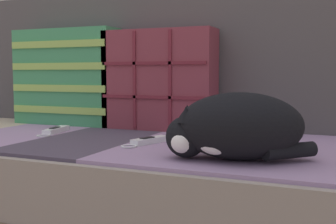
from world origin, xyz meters
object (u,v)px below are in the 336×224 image
couch (68,183)px  game_remote_near (55,130)px  sleeping_cat (233,128)px  game_remote_far (148,141)px  throw_pillow_quilted (159,80)px  throw_pillow_striped (67,77)px

couch → game_remote_near: size_ratio=10.06×
sleeping_cat → game_remote_far: (-0.31, 0.14, -0.07)m
couch → sleeping_cat: (0.70, -0.24, 0.28)m
sleeping_cat → game_remote_near: bearing=163.2°
couch → game_remote_far: game_remote_far is taller
couch → throw_pillow_quilted: (0.28, 0.22, 0.39)m
throw_pillow_quilted → sleeping_cat: size_ratio=1.20×
game_remote_near → game_remote_far: 0.43m
throw_pillow_quilted → throw_pillow_striped: 0.44m
game_remote_near → game_remote_far: (0.43, -0.08, -0.00)m
sleeping_cat → game_remote_near: size_ratio=1.83×
throw_pillow_striped → game_remote_far: throw_pillow_striped is taller
throw_pillow_striped → throw_pillow_quilted: bearing=0.1°
game_remote_near → sleeping_cat: bearing=-16.8°
sleeping_cat → throw_pillow_quilted: bearing=131.7°
game_remote_far → sleeping_cat: bearing=-24.2°
couch → throw_pillow_striped: bearing=125.9°
throw_pillow_striped → game_remote_far: size_ratio=2.48×
couch → throw_pillow_striped: throw_pillow_striped is taller
couch → game_remote_far: (0.39, -0.11, 0.20)m
throw_pillow_quilted → game_remote_far: (0.11, -0.33, -0.19)m
couch → sleeping_cat: 0.79m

